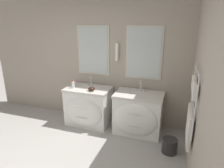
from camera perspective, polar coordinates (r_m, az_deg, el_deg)
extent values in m
cube|color=#9E9384|center=(4.35, -4.07, 6.34)|extent=(5.45, 0.06, 2.60)
cube|color=#BCB7A8|center=(4.30, -5.34, 9.50)|extent=(0.72, 0.01, 1.04)
cube|color=#B2BCBA|center=(4.29, -5.40, 9.48)|extent=(0.65, 0.01, 0.97)
cube|color=#BCB7A8|center=(3.99, 9.11, 8.72)|extent=(0.72, 0.01, 1.04)
cube|color=#B2BCBA|center=(3.98, 9.08, 8.70)|extent=(0.65, 0.01, 0.97)
cylinder|color=white|center=(4.07, 1.43, 9.12)|extent=(0.06, 0.06, 0.36)
cube|color=silver|center=(4.11, 1.60, 9.19)|extent=(0.05, 0.02, 0.08)
cube|color=#9E9384|center=(2.84, 23.76, -1.25)|extent=(0.06, 4.27, 2.60)
cylinder|color=silver|center=(2.44, 22.65, -6.88)|extent=(0.02, 0.02, 0.81)
cylinder|color=silver|center=(3.04, 22.06, -2.06)|extent=(0.02, 0.02, 0.81)
cylinder|color=silver|center=(2.63, 23.26, 3.38)|extent=(0.02, 0.64, 0.02)
cylinder|color=silver|center=(2.67, 22.87, 0.28)|extent=(0.02, 0.64, 0.02)
cylinder|color=silver|center=(2.72, 22.50, -2.74)|extent=(0.02, 0.64, 0.02)
cylinder|color=silver|center=(2.77, 22.14, -5.65)|extent=(0.02, 0.64, 0.02)
cylinder|color=silver|center=(2.83, 21.79, -8.44)|extent=(0.02, 0.64, 0.02)
cylinder|color=silver|center=(2.89, 21.45, -11.12)|extent=(0.02, 0.64, 0.02)
cube|color=silver|center=(2.89, 21.09, -11.10)|extent=(0.04, 0.54, 0.45)
cube|color=silver|center=(2.55, 22.50, -1.70)|extent=(0.04, 0.22, 0.18)
cube|color=silver|center=(2.82, 22.23, 0.10)|extent=(0.04, 0.22, 0.18)
cube|color=white|center=(4.35, -6.63, -6.45)|extent=(0.90, 0.58, 0.77)
ellipsoid|color=white|center=(4.11, -8.35, -7.97)|extent=(0.83, 0.13, 0.64)
cube|color=beige|center=(4.20, -6.82, -1.40)|extent=(0.93, 0.61, 0.04)
ellipsoid|color=white|center=(4.18, -6.98, -1.76)|extent=(0.37, 0.32, 0.08)
cylinder|color=silver|center=(3.99, -8.93, -6.41)|extent=(0.25, 0.01, 0.01)
cylinder|color=silver|center=(4.09, -8.77, -9.55)|extent=(0.25, 0.01, 0.01)
cube|color=white|center=(4.03, 7.50, -8.46)|extent=(0.90, 0.58, 0.77)
ellipsoid|color=white|center=(3.78, 6.60, -10.29)|extent=(0.83, 0.13, 0.64)
cube|color=beige|center=(3.88, 7.74, -3.08)|extent=(0.93, 0.61, 0.04)
ellipsoid|color=white|center=(3.86, 7.64, -3.48)|extent=(0.37, 0.32, 0.08)
cylinder|color=silver|center=(3.65, 6.43, -8.68)|extent=(0.25, 0.01, 0.01)
cylinder|color=silver|center=(3.76, 6.30, -12.03)|extent=(0.25, 0.01, 0.01)
cylinder|color=silver|center=(4.29, -5.97, 0.89)|extent=(0.02, 0.02, 0.22)
cylinder|color=silver|center=(4.22, -6.35, 1.94)|extent=(0.02, 0.12, 0.02)
cylinder|color=silver|center=(4.35, -6.77, -0.17)|extent=(0.03, 0.03, 0.04)
cylinder|color=silver|center=(4.29, -5.09, -0.36)|extent=(0.03, 0.03, 0.04)
cylinder|color=silver|center=(3.98, 8.27, -0.56)|extent=(0.02, 0.02, 0.22)
cylinder|color=silver|center=(3.89, 8.16, 0.55)|extent=(0.02, 0.12, 0.02)
cylinder|color=silver|center=(4.02, 7.23, -1.69)|extent=(0.03, 0.03, 0.04)
cylinder|color=silver|center=(4.00, 9.20, -1.89)|extent=(0.03, 0.03, 0.04)
cylinder|color=silver|center=(4.22, -11.06, -0.18)|extent=(0.06, 0.06, 0.15)
cylinder|color=red|center=(4.19, -11.13, 0.92)|extent=(0.04, 0.04, 0.02)
ellipsoid|color=black|center=(4.00, -5.90, -1.40)|extent=(0.13, 0.13, 0.08)
cylinder|color=#282626|center=(3.67, 16.13, -16.59)|extent=(0.25, 0.25, 0.25)
torus|color=#282626|center=(3.60, 16.30, -15.00)|extent=(0.25, 0.25, 0.01)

